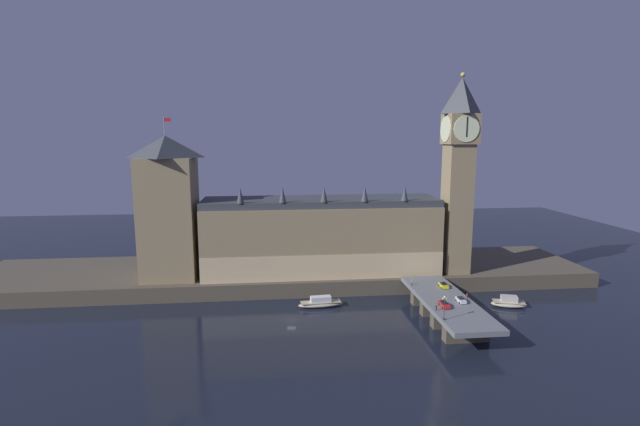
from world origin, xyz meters
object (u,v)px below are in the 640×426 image
at_px(pedestrian_mid_walk, 467,296).
at_px(pedestrian_far_rail, 412,282).
at_px(car_southbound_trail, 444,285).
at_px(victoria_tower, 169,207).
at_px(street_lamp_near, 444,305).
at_px(clock_tower, 458,170).
at_px(pedestrian_near_rail, 436,307).
at_px(boat_downstream, 509,303).
at_px(car_southbound_lead, 461,300).
at_px(boat_upstream, 321,303).
at_px(car_northbound_trail, 444,304).

bearing_deg(pedestrian_mid_walk, pedestrian_far_rail, 131.69).
bearing_deg(car_southbound_trail, pedestrian_far_rail, 160.84).
relative_size(victoria_tower, pedestrian_mid_walk, 32.91).
bearing_deg(street_lamp_near, victoria_tower, 147.30).
xyz_separation_m(clock_tower, pedestrian_near_rail, (-20.69, -38.94, -34.48)).
distance_m(clock_tower, boat_downstream, 47.22).
height_order(car_southbound_trail, pedestrian_near_rail, pedestrian_near_rail).
bearing_deg(street_lamp_near, car_southbound_lead, 51.32).
height_order(clock_tower, street_lamp_near, clock_tower).
xyz_separation_m(pedestrian_mid_walk, street_lamp_near, (-12.67, -14.79, 3.19)).
height_order(pedestrian_near_rail, pedestrian_mid_walk, pedestrian_near_rail).
xyz_separation_m(pedestrian_far_rail, boat_upstream, (-29.06, 0.79, -6.08)).
height_order(car_northbound_trail, street_lamp_near, street_lamp_near).
distance_m(victoria_tower, boat_upstream, 60.59).
relative_size(car_northbound_trail, pedestrian_near_rail, 2.81).
distance_m(car_northbound_trail, street_lamp_near, 10.17).
distance_m(car_northbound_trail, car_southbound_lead, 6.84).
bearing_deg(boat_upstream, street_lamp_near, -45.70).
distance_m(car_southbound_lead, pedestrian_mid_walk, 4.15).
bearing_deg(boat_downstream, car_southbound_lead, -151.94).
distance_m(car_northbound_trail, pedestrian_far_rail, 19.84).
height_order(car_southbound_trail, street_lamp_near, street_lamp_near).
xyz_separation_m(pedestrian_near_rail, pedestrian_far_rail, (0.00, 21.93, 0.06)).
distance_m(victoria_tower, pedestrian_near_rail, 92.44).
relative_size(clock_tower, pedestrian_mid_walk, 41.96).
bearing_deg(pedestrian_far_rail, pedestrian_near_rail, -90.00).
height_order(car_southbound_trail, boat_downstream, car_southbound_trail).
bearing_deg(victoria_tower, boat_downstream, -14.06).
height_order(pedestrian_far_rail, boat_downstream, pedestrian_far_rail).
height_order(car_southbound_lead, pedestrian_far_rail, pedestrian_far_rail).
height_order(clock_tower, boat_upstream, clock_tower).
distance_m(pedestrian_mid_walk, pedestrian_far_rail, 18.45).
relative_size(car_southbound_trail, pedestrian_near_rail, 2.59).
height_order(pedestrian_mid_walk, street_lamp_near, street_lamp_near).
bearing_deg(boat_downstream, street_lamp_near, -142.75).
bearing_deg(boat_downstream, clock_tower, 112.09).
height_order(car_northbound_trail, boat_upstream, car_northbound_trail).
relative_size(clock_tower, car_southbound_trail, 15.72).
height_order(victoria_tower, pedestrian_mid_walk, victoria_tower).
distance_m(car_southbound_trail, boat_upstream, 38.90).
xyz_separation_m(pedestrian_near_rail, pedestrian_mid_walk, (12.27, 8.15, -0.03)).
xyz_separation_m(car_southbound_lead, boat_upstream, (-38.26, 17.36, -5.84)).
height_order(pedestrian_mid_walk, pedestrian_far_rail, pedestrian_far_rail).
relative_size(clock_tower, street_lamp_near, 10.66).
height_order(car_northbound_trail, pedestrian_far_rail, pedestrian_far_rail).
height_order(pedestrian_near_rail, street_lamp_near, street_lamp_near).
bearing_deg(boat_downstream, victoria_tower, 165.94).
xyz_separation_m(car_southbound_lead, pedestrian_far_rail, (-9.20, 16.57, 0.25)).
distance_m(car_southbound_lead, car_southbound_trail, 13.37).
bearing_deg(clock_tower, boat_downstream, -67.91).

